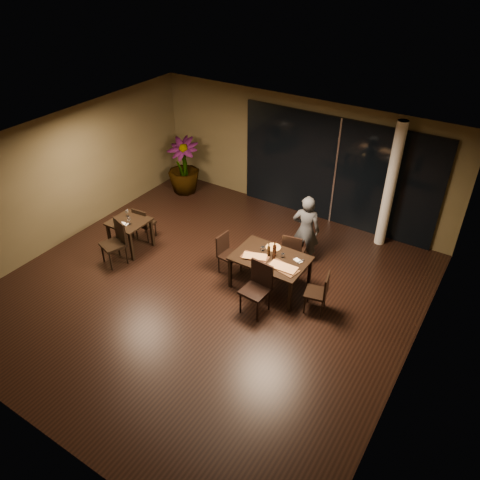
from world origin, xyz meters
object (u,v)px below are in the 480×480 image
Objects in this scene: chair_main_near at (258,285)px; bottle_a at (269,250)px; bottle_b at (274,253)px; diner at (306,230)px; side_table at (129,226)px; chair_main_far at (293,250)px; chair_side_far at (143,222)px; chair_main_left at (227,251)px; chair_main_right at (320,291)px; bottle_c at (275,249)px; main_table at (270,260)px; chair_side_near at (116,240)px; potted_plant at (183,166)px.

chair_main_near reaches higher than bottle_a.
diner is at bearing 84.34° from bottle_b.
side_table is 3.75m from chair_main_far.
chair_side_far is (-0.02, 0.44, -0.15)m from side_table.
bottle_a is at bearing -83.41° from chair_main_left.
chair_main_left is at bearing -105.82° from chair_main_right.
bottle_a is 0.12m from bottle_c.
chair_side_far is (-3.55, -0.82, -0.04)m from chair_main_far.
bottle_b is at bearing -17.80° from bottle_a.
bottle_b is (0.08, -0.01, 0.21)m from main_table.
chair_main_far is at bearing 80.41° from main_table.
diner is 5.63× the size of bottle_a.
side_table is 0.76× the size of chair_main_near.
chair_main_left is at bearing -174.70° from bottle_c.
main_table is at bearing 35.85° from chair_side_near.
bottle_c is (1.09, 0.10, 0.42)m from chair_main_left.
bottle_b is at bearing -67.31° from bottle_c.
main_table is 1.88× the size of side_table.
chair_main_right is (1.17, -0.12, -0.18)m from main_table.
potted_plant is at bearing 121.88° from chair_side_near.
chair_main_far is 4.56m from potted_plant.
diner is 4.94× the size of bottle_c.
chair_side_far is 0.83× the size of chair_side_near.
chair_main_left is at bearing -179.55° from main_table.
bottle_c is at bearing -29.12° from potted_plant.
chair_main_right is (1.04, -0.88, -0.02)m from chair_main_far.
chair_main_right is 4.59m from chair_side_far.
chair_main_left is 2.46m from chair_side_near.
bottle_c reaches higher than bottle_b.
bottle_a is (-0.26, -1.16, 0.07)m from diner.
main_table is 0.91× the size of diner.
chair_main_right reaches higher than main_table.
bottle_c is at bearing 71.00° from main_table.
main_table is 1.08m from chair_main_left.
main_table is 5.44× the size of bottle_b.
potted_plant is at bearing -128.48° from chair_main_right.
chair_side_far is (-4.59, 0.06, -0.02)m from chair_main_right.
chair_main_left reaches higher than chair_side_far.
chair_side_near reaches higher than main_table.
main_table is 0.23m from bottle_a.
chair_main_right is 1.31m from bottle_a.
chair_main_near is at bearing -36.26° from potted_plant.
chair_main_near reaches higher than chair_main_left.
chair_side_far is at bearing -179.27° from bottle_b.
chair_main_left is 2.69× the size of bottle_c.
main_table is 1.43× the size of chair_main_near.
bottle_b reaches higher than chair_main_far.
side_table is at bearing 86.99° from chair_side_far.
bottle_c reaches higher than chair_main_right.
bottle_b is 0.12m from bottle_c.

